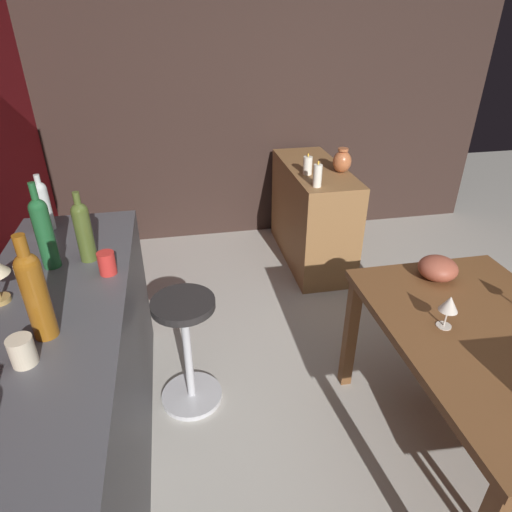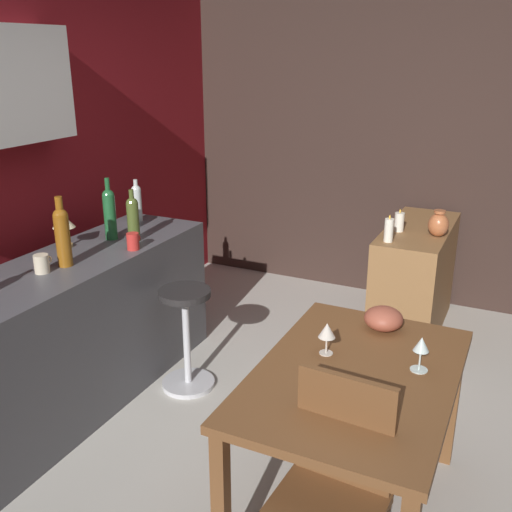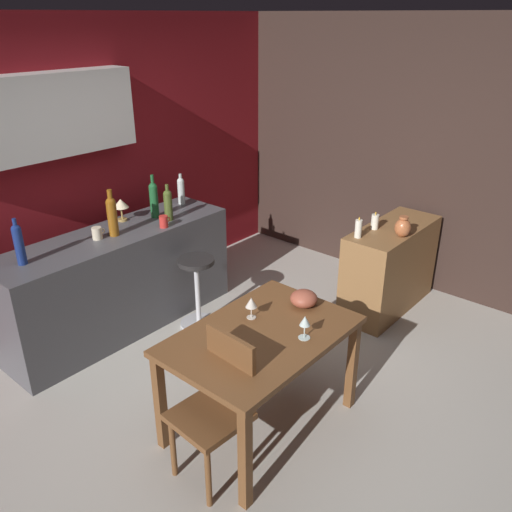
{
  "view_description": "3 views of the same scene",
  "coord_description": "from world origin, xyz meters",
  "px_view_note": "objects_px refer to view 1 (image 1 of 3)",
  "views": [
    {
      "loc": [
        -1.33,
        1.0,
        1.9
      ],
      "look_at": [
        0.74,
        0.6,
        0.71
      ],
      "focal_mm": 30.7,
      "sensor_mm": 36.0,
      "label": 1
    },
    {
      "loc": [
        -2.3,
        -0.78,
        2.04
      ],
      "look_at": [
        0.72,
        0.66,
        0.85
      ],
      "focal_mm": 41.05,
      "sensor_mm": 36.0,
      "label": 2
    },
    {
      "loc": [
        -2.3,
        -2.02,
        2.57
      ],
      "look_at": [
        0.57,
        0.43,
        0.83
      ],
      "focal_mm": 36.87,
      "sensor_mm": 36.0,
      "label": 3
    }
  ],
  "objects_px": {
    "wine_bottle_olive": "(83,229)",
    "pillar_candle_tall": "(318,176)",
    "wine_bottle_amber": "(35,292)",
    "cup_cream": "(22,351)",
    "cup_red": "(107,263)",
    "wine_glass_right": "(449,305)",
    "pillar_candle_short": "(308,165)",
    "bar_stool": "(187,349)",
    "sideboard_cabinet": "(312,214)",
    "wine_bottle_clear": "(43,204)",
    "fruit_bowl": "(438,268)",
    "wine_bottle_green": "(44,230)",
    "vase_copper": "(342,161)",
    "dining_table": "(489,354)"
  },
  "relations": [
    {
      "from": "wine_bottle_olive",
      "to": "pillar_candle_tall",
      "type": "height_order",
      "value": "wine_bottle_olive"
    },
    {
      "from": "wine_bottle_olive",
      "to": "wine_bottle_amber",
      "type": "bearing_deg",
      "value": 172.13
    },
    {
      "from": "wine_bottle_olive",
      "to": "cup_cream",
      "type": "relative_size",
      "value": 2.85
    },
    {
      "from": "wine_bottle_olive",
      "to": "cup_red",
      "type": "distance_m",
      "value": 0.2
    },
    {
      "from": "wine_glass_right",
      "to": "pillar_candle_short",
      "type": "distance_m",
      "value": 1.76
    },
    {
      "from": "bar_stool",
      "to": "wine_bottle_amber",
      "type": "bearing_deg",
      "value": 134.21
    },
    {
      "from": "sideboard_cabinet",
      "to": "pillar_candle_short",
      "type": "xyz_separation_m",
      "value": [
        -0.16,
        0.12,
        0.48
      ]
    },
    {
      "from": "cup_cream",
      "to": "pillar_candle_short",
      "type": "relative_size",
      "value": 0.72
    },
    {
      "from": "cup_cream",
      "to": "bar_stool",
      "type": "bearing_deg",
      "value": -40.69
    },
    {
      "from": "bar_stool",
      "to": "sideboard_cabinet",
      "type": "bearing_deg",
      "value": -38.31
    },
    {
      "from": "cup_cream",
      "to": "pillar_candle_tall",
      "type": "height_order",
      "value": "pillar_candle_tall"
    },
    {
      "from": "wine_bottle_olive",
      "to": "wine_bottle_clear",
      "type": "xyz_separation_m",
      "value": [
        0.38,
        0.25,
        -0.01
      ]
    },
    {
      "from": "sideboard_cabinet",
      "to": "cup_red",
      "type": "relative_size",
      "value": 10.09
    },
    {
      "from": "fruit_bowl",
      "to": "wine_bottle_clear",
      "type": "distance_m",
      "value": 2.0
    },
    {
      "from": "wine_bottle_green",
      "to": "pillar_candle_short",
      "type": "relative_size",
      "value": 2.46
    },
    {
      "from": "wine_glass_right",
      "to": "pillar_candle_tall",
      "type": "relative_size",
      "value": 0.82
    },
    {
      "from": "wine_bottle_amber",
      "to": "cup_red",
      "type": "relative_size",
      "value": 3.62
    },
    {
      "from": "wine_bottle_amber",
      "to": "cup_red",
      "type": "height_order",
      "value": "wine_bottle_amber"
    },
    {
      "from": "wine_glass_right",
      "to": "cup_cream",
      "type": "height_order",
      "value": "cup_cream"
    },
    {
      "from": "wine_glass_right",
      "to": "cup_red",
      "type": "xyz_separation_m",
      "value": [
        0.44,
        1.38,
        0.1
      ]
    },
    {
      "from": "fruit_bowl",
      "to": "wine_bottle_amber",
      "type": "xyz_separation_m",
      "value": [
        -0.31,
        1.72,
        0.29
      ]
    },
    {
      "from": "wine_glass_right",
      "to": "wine_bottle_clear",
      "type": "relative_size",
      "value": 0.51
    },
    {
      "from": "wine_bottle_amber",
      "to": "vase_copper",
      "type": "bearing_deg",
      "value": -45.52
    },
    {
      "from": "pillar_candle_short",
      "to": "vase_copper",
      "type": "distance_m",
      "value": 0.27
    },
    {
      "from": "vase_copper",
      "to": "wine_bottle_green",
      "type": "bearing_deg",
      "value": 123.59
    },
    {
      "from": "wine_glass_right",
      "to": "bar_stool",
      "type": "bearing_deg",
      "value": 64.75
    },
    {
      "from": "sideboard_cabinet",
      "to": "vase_copper",
      "type": "bearing_deg",
      "value": -136.79
    },
    {
      "from": "dining_table",
      "to": "sideboard_cabinet",
      "type": "bearing_deg",
      "value": 3.54
    },
    {
      "from": "bar_stool",
      "to": "wine_glass_right",
      "type": "bearing_deg",
      "value": -115.25
    },
    {
      "from": "cup_cream",
      "to": "vase_copper",
      "type": "distance_m",
      "value": 2.57
    },
    {
      "from": "wine_bottle_olive",
      "to": "fruit_bowl",
      "type": "bearing_deg",
      "value": -97.81
    },
    {
      "from": "bar_stool",
      "to": "wine_bottle_amber",
      "type": "relative_size",
      "value": 1.68
    },
    {
      "from": "sideboard_cabinet",
      "to": "fruit_bowl",
      "type": "bearing_deg",
      "value": -175.35
    },
    {
      "from": "wine_glass_right",
      "to": "wine_bottle_olive",
      "type": "distance_m",
      "value": 1.6
    },
    {
      "from": "wine_bottle_olive",
      "to": "wine_bottle_clear",
      "type": "height_order",
      "value": "wine_bottle_olive"
    },
    {
      "from": "bar_stool",
      "to": "cup_cream",
      "type": "height_order",
      "value": "cup_cream"
    },
    {
      "from": "dining_table",
      "to": "vase_copper",
      "type": "bearing_deg",
      "value": -0.87
    },
    {
      "from": "wine_bottle_olive",
      "to": "wine_bottle_amber",
      "type": "height_order",
      "value": "wine_bottle_amber"
    },
    {
      "from": "wine_bottle_olive",
      "to": "wine_bottle_amber",
      "type": "distance_m",
      "value": 0.54
    },
    {
      "from": "dining_table",
      "to": "sideboard_cabinet",
      "type": "height_order",
      "value": "sideboard_cabinet"
    },
    {
      "from": "sideboard_cabinet",
      "to": "fruit_bowl",
      "type": "xyz_separation_m",
      "value": [
        -1.57,
        -0.13,
        0.39
      ]
    },
    {
      "from": "sideboard_cabinet",
      "to": "bar_stool",
      "type": "height_order",
      "value": "sideboard_cabinet"
    },
    {
      "from": "pillar_candle_tall",
      "to": "wine_glass_right",
      "type": "bearing_deg",
      "value": -176.86
    },
    {
      "from": "wine_glass_right",
      "to": "wine_bottle_olive",
      "type": "height_order",
      "value": "wine_bottle_olive"
    },
    {
      "from": "bar_stool",
      "to": "wine_bottle_amber",
      "type": "xyz_separation_m",
      "value": [
        -0.46,
        0.47,
        0.73
      ]
    },
    {
      "from": "wine_bottle_green",
      "to": "wine_bottle_olive",
      "type": "bearing_deg",
      "value": -78.31
    },
    {
      "from": "fruit_bowl",
      "to": "cup_cream",
      "type": "bearing_deg",
      "value": 104.1
    },
    {
      "from": "cup_cream",
      "to": "pillar_candle_tall",
      "type": "distance_m",
      "value": 2.18
    },
    {
      "from": "sideboard_cabinet",
      "to": "pillar_candle_short",
      "type": "distance_m",
      "value": 0.52
    },
    {
      "from": "wine_bottle_amber",
      "to": "cup_red",
      "type": "bearing_deg",
      "value": -23.78
    }
  ]
}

